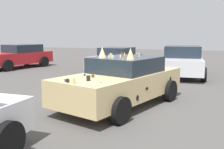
{
  "coord_description": "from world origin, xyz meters",
  "views": [
    {
      "loc": [
        -7.03,
        -2.32,
        2.04
      ],
      "look_at": [
        0.0,
        0.3,
        0.9
      ],
      "focal_mm": 41.66,
      "sensor_mm": 36.0,
      "label": 1
    }
  ],
  "objects_px": {
    "parked_sedan_far_right": "(116,60)",
    "parked_sedan_behind_right": "(19,56)",
    "art_car_decorated": "(122,81)",
    "parked_sedan_near_right": "(182,61)"
  },
  "relations": [
    {
      "from": "parked_sedan_far_right",
      "to": "parked_sedan_behind_right",
      "type": "bearing_deg",
      "value": -80.29
    },
    {
      "from": "art_car_decorated",
      "to": "parked_sedan_far_right",
      "type": "bearing_deg",
      "value": -142.23
    },
    {
      "from": "parked_sedan_far_right",
      "to": "parked_sedan_behind_right",
      "type": "xyz_separation_m",
      "value": [
        -0.5,
        6.29,
        0.06
      ]
    },
    {
      "from": "art_car_decorated",
      "to": "parked_sedan_far_right",
      "type": "distance_m",
      "value": 7.09
    },
    {
      "from": "parked_sedan_far_right",
      "to": "parked_sedan_near_right",
      "type": "xyz_separation_m",
      "value": [
        -0.5,
        -3.66,
        0.08
      ]
    },
    {
      "from": "parked_sedan_near_right",
      "to": "parked_sedan_behind_right",
      "type": "distance_m",
      "value": 9.95
    },
    {
      "from": "art_car_decorated",
      "to": "parked_sedan_behind_right",
      "type": "height_order",
      "value": "art_car_decorated"
    },
    {
      "from": "art_car_decorated",
      "to": "parked_sedan_near_right",
      "type": "xyz_separation_m",
      "value": [
        6.11,
        -1.1,
        0.04
      ]
    },
    {
      "from": "parked_sedan_behind_right",
      "to": "parked_sedan_near_right",
      "type": "bearing_deg",
      "value": 103.22
    },
    {
      "from": "art_car_decorated",
      "to": "parked_sedan_near_right",
      "type": "height_order",
      "value": "art_car_decorated"
    }
  ]
}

